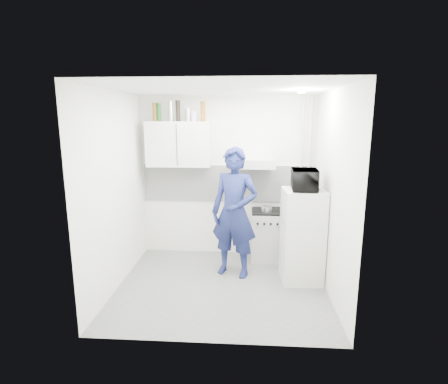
{
  "coord_description": "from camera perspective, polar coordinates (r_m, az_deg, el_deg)",
  "views": [
    {
      "loc": [
        0.33,
        -4.4,
        2.24
      ],
      "look_at": [
        0.01,
        0.3,
        1.25
      ],
      "focal_mm": 28.0,
      "sensor_mm": 36.0,
      "label": 1
    }
  ],
  "objects": [
    {
      "name": "floor",
      "position": [
        4.94,
        -0.4,
        -15.06
      ],
      "size": [
        2.8,
        2.8,
        0.0
      ],
      "primitive_type": "plane",
      "color": "slate",
      "rests_on": "ground"
    },
    {
      "name": "ceiling",
      "position": [
        4.42,
        -0.45,
        16.55
      ],
      "size": [
        2.8,
        2.8,
        0.0
      ],
      "primitive_type": "plane",
      "color": "white",
      "rests_on": "wall_back"
    },
    {
      "name": "wall_back",
      "position": [
        5.73,
        0.49,
        2.44
      ],
      "size": [
        2.8,
        0.0,
        2.8
      ],
      "primitive_type": "plane",
      "rotation": [
        1.57,
        0.0,
        0.0
      ],
      "color": "white",
      "rests_on": "floor"
    },
    {
      "name": "wall_left",
      "position": [
        4.82,
        -17.28,
        0.08
      ],
      "size": [
        0.0,
        2.6,
        2.6
      ],
      "primitive_type": "plane",
      "rotation": [
        1.57,
        0.0,
        1.57
      ],
      "color": "white",
      "rests_on": "floor"
    },
    {
      "name": "wall_right",
      "position": [
        4.62,
        17.15,
        -0.39
      ],
      "size": [
        0.0,
        2.6,
        2.6
      ],
      "primitive_type": "plane",
      "rotation": [
        1.57,
        0.0,
        -1.57
      ],
      "color": "white",
      "rests_on": "floor"
    },
    {
      "name": "person",
      "position": [
        4.97,
        1.71,
        -3.39
      ],
      "size": [
        0.79,
        0.64,
        1.86
      ],
      "primitive_type": "imported",
      "rotation": [
        0.0,
        0.0,
        -0.32
      ],
      "color": "navy",
      "rests_on": "floor"
    },
    {
      "name": "stove",
      "position": [
        5.71,
        6.9,
        -7.09
      ],
      "size": [
        0.49,
        0.49,
        0.78
      ],
      "primitive_type": "cube",
      "color": "silver",
      "rests_on": "floor"
    },
    {
      "name": "fridge",
      "position": [
        4.98,
        12.63,
        -7.0
      ],
      "size": [
        0.57,
        0.57,
        1.3
      ],
      "primitive_type": "cube",
      "rotation": [
        0.0,
        0.0,
        0.06
      ],
      "color": "silver",
      "rests_on": "floor"
    },
    {
      "name": "stove_top",
      "position": [
        5.59,
        7.01,
        -3.14
      ],
      "size": [
        0.47,
        0.47,
        0.03
      ],
      "primitive_type": "cube",
      "color": "black",
      "rests_on": "stove"
    },
    {
      "name": "saucepan",
      "position": [
        5.51,
        7.0,
        -2.72
      ],
      "size": [
        0.17,
        0.17,
        0.09
      ],
      "primitive_type": "cylinder",
      "color": "silver",
      "rests_on": "stove_top"
    },
    {
      "name": "microwave",
      "position": [
        4.79,
        13.05,
        1.97
      ],
      "size": [
        0.52,
        0.36,
        0.28
      ],
      "primitive_type": "imported",
      "rotation": [
        0.0,
        0.0,
        1.51
      ],
      "color": "black",
      "rests_on": "fridge"
    },
    {
      "name": "bottle_a",
      "position": [
        5.66,
        -11.22,
        12.7
      ],
      "size": [
        0.07,
        0.07,
        0.29
      ],
      "primitive_type": "cylinder",
      "color": "brown",
      "rests_on": "upper_cabinet"
    },
    {
      "name": "bottle_b",
      "position": [
        5.64,
        -10.58,
        12.67
      ],
      "size": [
        0.07,
        0.07,
        0.28
      ],
      "primitive_type": "cylinder",
      "color": "#144C1E",
      "rests_on": "upper_cabinet"
    },
    {
      "name": "bottle_c",
      "position": [
        5.6,
        -8.69,
        12.9
      ],
      "size": [
        0.07,
        0.07,
        0.31
      ],
      "primitive_type": "cylinder",
      "color": "silver",
      "rests_on": "upper_cabinet"
    },
    {
      "name": "bottle_d",
      "position": [
        5.58,
        -7.53,
        13.0
      ],
      "size": [
        0.07,
        0.07,
        0.32
      ],
      "primitive_type": "cylinder",
      "color": "black",
      "rests_on": "upper_cabinet"
    },
    {
      "name": "canister_a",
      "position": [
        5.55,
        -5.93,
        12.4
      ],
      "size": [
        0.08,
        0.08,
        0.19
      ],
      "primitive_type": "cylinder",
      "color": "silver",
      "rests_on": "upper_cabinet"
    },
    {
      "name": "canister_b",
      "position": [
        5.53,
        -4.95,
        12.2
      ],
      "size": [
        0.08,
        0.08,
        0.15
      ],
      "primitive_type": "cylinder",
      "color": "#B2B7BC",
      "rests_on": "upper_cabinet"
    },
    {
      "name": "bottle_e",
      "position": [
        5.52,
        -3.46,
        13.01
      ],
      "size": [
        0.08,
        0.08,
        0.3
      ],
      "primitive_type": "cylinder",
      "color": "brown",
      "rests_on": "upper_cabinet"
    },
    {
      "name": "upper_cabinet",
      "position": [
        5.59,
        -7.37,
        7.78
      ],
      "size": [
        1.0,
        0.35,
        0.7
      ],
      "primitive_type": "cube",
      "color": "silver",
      "rests_on": "wall_back"
    },
    {
      "name": "range_hood",
      "position": [
        5.44,
        5.1,
        4.75
      ],
      "size": [
        0.6,
        0.5,
        0.14
      ],
      "primitive_type": "cube",
      "color": "silver",
      "rests_on": "wall_back"
    },
    {
      "name": "backsplash",
      "position": [
        5.74,
        0.48,
        1.43
      ],
      "size": [
        2.74,
        0.03,
        0.6
      ],
      "primitive_type": "cube",
      "color": "white",
      "rests_on": "wall_back"
    },
    {
      "name": "pipe_a",
      "position": [
        5.73,
        13.55,
        2.1
      ],
      "size": [
        0.05,
        0.05,
        2.6
      ],
      "primitive_type": "cylinder",
      "color": "silver",
      "rests_on": "floor"
    },
    {
      "name": "pipe_b",
      "position": [
        5.71,
        12.36,
        2.12
      ],
      "size": [
        0.04,
        0.04,
        2.6
      ],
      "primitive_type": "cylinder",
      "color": "silver",
      "rests_on": "floor"
    },
    {
      "name": "ceiling_spot_fixture",
      "position": [
        4.66,
        12.59,
        15.67
      ],
      "size": [
        0.1,
        0.1,
        0.02
      ],
      "primitive_type": "cylinder",
      "color": "white",
      "rests_on": "ceiling"
    }
  ]
}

